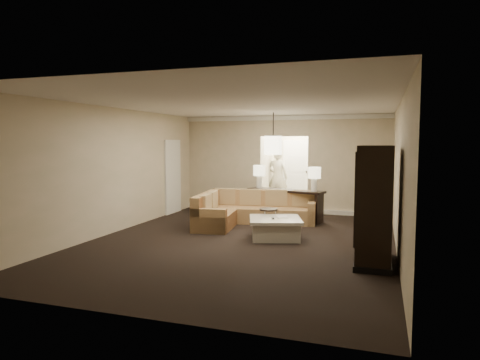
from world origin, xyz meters
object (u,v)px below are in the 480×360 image
(drink_table, at_px, (268,215))
(person, at_px, (278,174))
(sectional_sofa, at_px, (247,211))
(coffee_table, at_px, (275,228))
(console_table, at_px, (285,202))
(armoire, at_px, (374,207))

(drink_table, relative_size, person, 0.26)
(sectional_sofa, distance_m, coffee_table, 1.70)
(sectional_sofa, distance_m, person, 3.35)
(coffee_table, height_order, console_table, console_table)
(sectional_sofa, xyz_separation_m, armoire, (3.05, -2.64, 0.62))
(sectional_sofa, height_order, coffee_table, sectional_sofa)
(armoire, distance_m, person, 6.66)
(console_table, distance_m, drink_table, 1.57)
(armoire, bearing_deg, coffee_table, 146.84)
(console_table, relative_size, armoire, 1.07)
(sectional_sofa, relative_size, console_table, 1.33)
(sectional_sofa, height_order, armoire, armoire)
(sectional_sofa, bearing_deg, console_table, 40.26)
(coffee_table, relative_size, person, 0.66)
(drink_table, bearing_deg, console_table, 87.98)
(console_table, height_order, armoire, armoire)
(sectional_sofa, bearing_deg, coffee_table, -58.87)
(console_table, distance_m, person, 2.60)
(drink_table, xyz_separation_m, person, (-0.73, 3.98, 0.64))
(console_table, height_order, person, person)
(coffee_table, distance_m, console_table, 2.23)
(sectional_sofa, xyz_separation_m, drink_table, (0.74, -0.70, 0.05))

